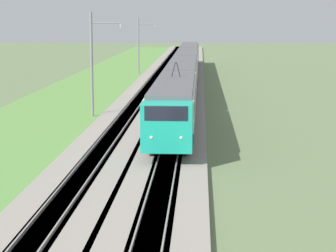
% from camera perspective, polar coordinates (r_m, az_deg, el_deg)
% --- Properties ---
extents(ballast_main, '(240.00, 4.40, 0.30)m').
position_cam_1_polar(ballast_main, '(58.31, -3.02, 1.54)').
color(ballast_main, gray).
rests_on(ballast_main, ground).
extents(ballast_adjacent, '(240.00, 4.40, 0.30)m').
position_cam_1_polar(ballast_adjacent, '(58.04, 1.05, 1.51)').
color(ballast_adjacent, gray).
rests_on(ballast_adjacent, ground).
extents(track_main, '(240.00, 1.57, 0.45)m').
position_cam_1_polar(track_main, '(58.31, -3.02, 1.54)').
color(track_main, '#4C4238').
rests_on(track_main, ground).
extents(track_adjacent, '(240.00, 1.57, 0.45)m').
position_cam_1_polar(track_adjacent, '(58.04, 1.05, 1.52)').
color(track_adjacent, '#4C4238').
rests_on(track_adjacent, ground).
extents(grass_verge, '(240.00, 13.45, 0.12)m').
position_cam_1_polar(grass_verge, '(59.10, -8.16, 1.47)').
color(grass_verge, '#5B8E42').
rests_on(grass_verge, ground).
extents(passenger_train, '(81.57, 2.91, 4.95)m').
position_cam_1_polar(passenger_train, '(75.33, 1.48, 4.99)').
color(passenger_train, '#19A88E').
rests_on(passenger_train, ground).
extents(catenary_mast_mid, '(0.22, 2.56, 8.60)m').
position_cam_1_polar(catenary_mast_mid, '(53.80, -6.60, 5.42)').
color(catenary_mast_mid, slate).
rests_on(catenary_mast_mid, ground).
extents(catenary_mast_far, '(0.22, 2.56, 8.09)m').
position_cam_1_polar(catenary_mast_far, '(93.82, -2.55, 7.02)').
color(catenary_mast_far, slate).
rests_on(catenary_mast_far, ground).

